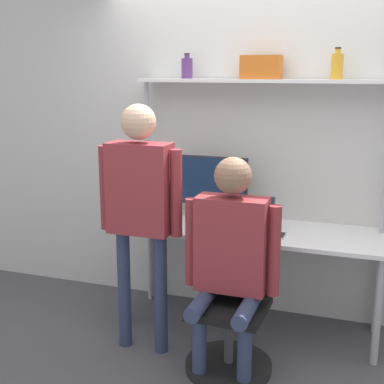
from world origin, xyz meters
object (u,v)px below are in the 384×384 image
(person_standing, at_px, (140,197))
(storage_box, at_px, (261,67))
(office_chair, at_px, (231,328))
(person_seated, at_px, (230,249))
(bottle_purple, at_px, (187,68))
(laptop, at_px, (252,222))
(cell_phone, at_px, (280,235))
(bottle_amber, at_px, (337,66))
(monitor, at_px, (209,185))

(person_standing, relative_size, storage_box, 6.08)
(office_chair, xyz_separation_m, person_seated, (-0.00, -0.04, 0.55))
(person_seated, height_order, bottle_purple, bottle_purple)
(person_standing, distance_m, bottle_purple, 1.13)
(office_chair, distance_m, bottle_purple, 1.93)
(person_seated, bearing_deg, office_chair, 88.36)
(office_chair, xyz_separation_m, storage_box, (-0.02, 0.81, 1.65))
(laptop, relative_size, cell_phone, 2.01)
(bottle_amber, bearing_deg, monitor, -177.62)
(cell_phone, distance_m, office_chair, 0.74)
(office_chair, relative_size, person_seated, 0.65)
(person_standing, bearing_deg, person_seated, -7.30)
(monitor, distance_m, cell_phone, 0.72)
(bottle_amber, distance_m, storage_box, 0.53)
(cell_phone, bearing_deg, person_standing, -152.15)
(monitor, distance_m, laptop, 0.49)
(bottle_amber, bearing_deg, bottle_purple, 180.00)
(laptop, relative_size, office_chair, 0.33)
(cell_phone, bearing_deg, monitor, 155.37)
(laptop, distance_m, office_chair, 0.79)
(person_standing, xyz_separation_m, bottle_amber, (1.15, 0.77, 0.84))
(storage_box, bearing_deg, person_seated, -88.43)
(bottle_purple, bearing_deg, bottle_amber, -0.00)
(monitor, bearing_deg, storage_box, 5.78)
(monitor, height_order, person_seated, person_seated)
(office_chair, xyz_separation_m, person_standing, (-0.64, 0.04, 0.81))
(office_chair, distance_m, person_seated, 0.55)
(office_chair, bearing_deg, person_seated, -91.64)
(person_seated, bearing_deg, monitor, 115.80)
(person_seated, relative_size, bottle_amber, 6.48)
(person_seated, xyz_separation_m, bottle_amber, (0.51, 0.85, 1.11))
(monitor, xyz_separation_m, cell_phone, (0.61, -0.28, -0.26))
(monitor, xyz_separation_m, storage_box, (0.37, 0.04, 0.89))
(office_chair, height_order, storage_box, storage_box)
(laptop, xyz_separation_m, person_seated, (0.00, -0.59, -0.01))
(person_seated, xyz_separation_m, storage_box, (-0.02, 0.85, 1.10))
(monitor, xyz_separation_m, person_seated, (0.39, -0.82, -0.21))
(monitor, xyz_separation_m, laptop, (0.39, -0.23, -0.20))
(monitor, distance_m, bottle_amber, 1.27)
(laptop, distance_m, cell_phone, 0.23)
(monitor, relative_size, cell_phone, 4.05)
(person_standing, xyz_separation_m, bottle_purple, (0.06, 0.77, 0.83))
(storage_box, bearing_deg, monitor, -174.22)
(bottle_purple, bearing_deg, person_seated, -55.45)
(laptop, bearing_deg, storage_box, 94.76)
(laptop, xyz_separation_m, person_standing, (-0.64, -0.51, 0.25))
(person_standing, bearing_deg, monitor, 71.30)
(person_seated, distance_m, storage_box, 1.39)
(bottle_amber, height_order, storage_box, bottle_amber)
(bottle_amber, xyz_separation_m, storage_box, (-0.53, 0.00, -0.01))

